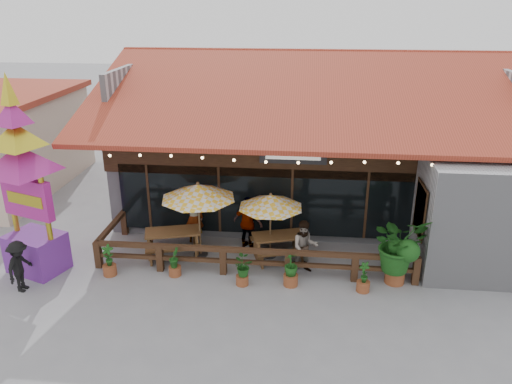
# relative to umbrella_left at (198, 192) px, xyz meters

# --- Properties ---
(ground) EXTENTS (100.00, 100.00, 0.00)m
(ground) POSITION_rel_umbrella_left_xyz_m (3.45, -0.62, -2.26)
(ground) COLOR gray
(ground) RESTS_ON ground
(restaurant_building) EXTENTS (15.50, 14.73, 6.09)m
(restaurant_building) POSITION_rel_umbrella_left_xyz_m (3.71, 5.99, -0.06)
(restaurant_building) COLOR #9E9DA2
(restaurant_building) RESTS_ON ground
(patio_railing) EXTENTS (10.00, 2.60, 0.92)m
(patio_railing) POSITION_rel_umbrella_left_xyz_m (1.20, -0.88, -1.65)
(patio_railing) COLOR #452B18
(patio_railing) RESTS_ON ground
(umbrella_left) EXTENTS (2.83, 2.83, 2.59)m
(umbrella_left) POSITION_rel_umbrella_left_xyz_m (0.00, 0.00, 0.00)
(umbrella_left) COLOR brown
(umbrella_left) RESTS_ON ground
(umbrella_right) EXTENTS (2.81, 2.81, 2.26)m
(umbrella_right) POSITION_rel_umbrella_left_xyz_m (2.30, 0.14, -0.29)
(umbrella_right) COLOR brown
(umbrella_right) RESTS_ON ground
(picnic_table_left) EXTENTS (2.11, 1.94, 0.85)m
(picnic_table_left) POSITION_rel_umbrella_left_xyz_m (-0.92, -0.01, -1.69)
(picnic_table_left) COLOR brown
(picnic_table_left) RESTS_ON ground
(picnic_table_right) EXTENTS (2.03, 1.88, 0.81)m
(picnic_table_right) POSITION_rel_umbrella_left_xyz_m (2.59, 0.13, -1.72)
(picnic_table_right) COLOR brown
(picnic_table_right) RESTS_ON ground
(thai_sign_tower) EXTENTS (3.11, 3.11, 6.60)m
(thai_sign_tower) POSITION_rel_umbrella_left_xyz_m (-4.87, -1.45, 1.22)
(thai_sign_tower) COLOR #68268D
(thai_sign_tower) RESTS_ON ground
(tropical_plant) EXTENTS (1.98, 1.86, 2.19)m
(tropical_plant) POSITION_rel_umbrella_left_xyz_m (6.15, -1.10, -1.01)
(tropical_plant) COLOR brown
(tropical_plant) RESTS_ON ground
(diner_a) EXTENTS (0.74, 0.58, 1.80)m
(diner_a) POSITION_rel_umbrella_left_xyz_m (-0.41, 0.95, -1.36)
(diner_a) COLOR #3A2412
(diner_a) RESTS_ON ground
(diner_b) EXTENTS (0.95, 0.80, 1.72)m
(diner_b) POSITION_rel_umbrella_left_xyz_m (3.43, -0.73, -1.40)
(diner_b) COLOR #3A2412
(diner_b) RESTS_ON ground
(diner_c) EXTENTS (1.17, 0.83, 1.84)m
(diner_c) POSITION_rel_umbrella_left_xyz_m (1.51, 0.71, -1.34)
(diner_c) COLOR #3A2412
(diner_c) RESTS_ON ground
(pedestrian) EXTENTS (0.63, 1.04, 1.58)m
(pedestrian) POSITION_rel_umbrella_left_xyz_m (-4.73, -2.63, -1.47)
(pedestrian) COLOR black
(pedestrian) RESTS_ON ground
(planter_a) EXTENTS (0.42, 0.42, 1.02)m
(planter_a) POSITION_rel_umbrella_left_xyz_m (-2.53, -1.55, -1.83)
(planter_a) COLOR brown
(planter_a) RESTS_ON ground
(planter_b) EXTENTS (0.38, 0.39, 0.94)m
(planter_b) POSITION_rel_umbrella_left_xyz_m (-0.52, -1.37, -1.84)
(planter_b) COLOR brown
(planter_b) RESTS_ON ground
(planter_c) EXTENTS (0.73, 0.70, 0.92)m
(planter_c) POSITION_rel_umbrella_left_xyz_m (1.61, -1.68, -1.74)
(planter_c) COLOR brown
(planter_c) RESTS_ON ground
(planter_d) EXTENTS (0.56, 0.56, 1.06)m
(planter_d) POSITION_rel_umbrella_left_xyz_m (3.05, -1.57, -1.75)
(planter_d) COLOR brown
(planter_d) RESTS_ON ground
(planter_e) EXTENTS (0.39, 0.41, 0.95)m
(planter_e) POSITION_rel_umbrella_left_xyz_m (5.16, -1.67, -1.86)
(planter_e) COLOR brown
(planter_e) RESTS_ON ground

